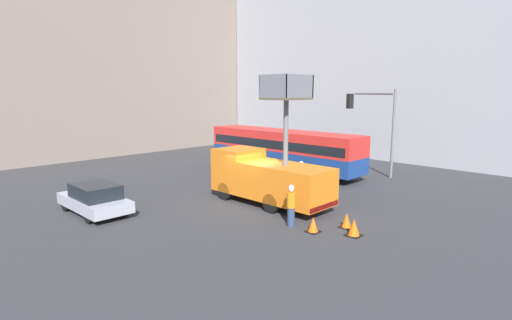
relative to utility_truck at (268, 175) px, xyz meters
The scene contains 12 objects.
ground_plane 1.70m from the utility_truck, 127.99° to the left, with size 120.00×120.00×0.00m, color #333335.
building_backdrop_far 26.21m from the utility_truck, 91.13° to the left, with size 44.00×10.00×19.19m.
building_backdrop_side 22.93m from the utility_truck, 15.37° to the left, with size 10.00×28.00×15.39m.
utility_truck is the anchor object (origin of this frame).
city_bus 8.68m from the utility_truck, 35.89° to the left, with size 2.50×12.41×2.95m.
traffic_light_pole 9.61m from the utility_truck, ahead, with size 3.62×3.37×5.87m.
road_worker_near_truck 3.60m from the utility_truck, 121.01° to the right, with size 0.38×0.38×1.82m.
road_worker_directing 3.27m from the utility_truck, ahead, with size 0.38×0.38×1.79m.
traffic_cone_near_truck 5.00m from the utility_truck, 93.82° to the right, with size 0.55×0.55×0.62m.
traffic_cone_mid_road 5.77m from the utility_truck, 99.72° to the right, with size 0.60×0.60×0.69m.
traffic_cone_far_side 4.66m from the utility_truck, 112.80° to the right, with size 0.55×0.55×0.63m.
parked_car_curbside 8.40m from the utility_truck, 145.72° to the left, with size 1.89×4.25×1.44m.
Camera 1 is at (-14.05, -14.09, 5.69)m, focal length 28.00 mm.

